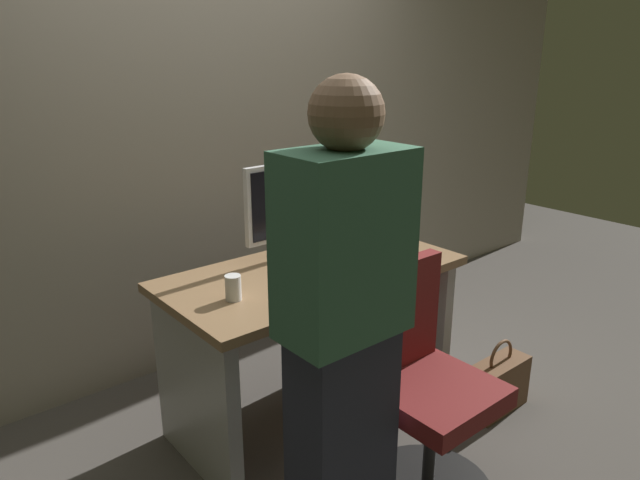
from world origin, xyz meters
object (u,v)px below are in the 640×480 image
object	(u,v)px
office_chair	(422,394)
cell_phone	(408,257)
desk	(313,317)
person_at_desk	(343,335)
mouse	(380,258)
book_stack	(351,226)
keyboard	(328,275)
monitor	(294,203)
cup_near_keyboard	(233,288)
handbag	(498,384)

from	to	relation	value
office_chair	cell_phone	size ratio (longest dim) A/B	6.53
desk	person_at_desk	distance (m)	0.88
mouse	book_stack	xyz separation A→B (m)	(0.09, 0.30, 0.07)
desk	keyboard	size ratio (longest dim) A/B	3.17
desk	person_at_desk	xyz separation A→B (m)	(-0.44, -0.69, 0.33)
monitor	cup_near_keyboard	xyz separation A→B (m)	(-0.51, -0.27, -0.21)
monitor	desk	bearing A→B (deg)	-104.49
office_chair	book_stack	bearing A→B (deg)	65.23
monitor	handbag	size ratio (longest dim) A/B	1.43
cup_near_keyboard	handbag	size ratio (longest dim) A/B	0.27
keyboard	book_stack	distance (m)	0.51
office_chair	keyboard	xyz separation A→B (m)	(-0.02, 0.54, 0.34)
person_at_desk	book_stack	xyz separation A→B (m)	(0.83, 0.87, 0.00)
desk	mouse	distance (m)	0.41
cell_phone	person_at_desk	bearing A→B (deg)	-146.14
desk	office_chair	world-z (taller)	office_chair
office_chair	monitor	xyz separation A→B (m)	(0.05, 0.87, 0.58)
office_chair	monitor	world-z (taller)	monitor
keyboard	cup_near_keyboard	xyz separation A→B (m)	(-0.44, 0.06, 0.04)
cup_near_keyboard	cell_phone	bearing A→B (deg)	-6.94
person_at_desk	handbag	distance (m)	1.36
office_chair	mouse	distance (m)	0.70
handbag	keyboard	bearing A→B (deg)	149.21
mouse	cell_phone	size ratio (longest dim) A/B	0.69
monitor	mouse	xyz separation A→B (m)	(0.25, -0.33, -0.24)
desk	keyboard	world-z (taller)	keyboard
desk	person_at_desk	size ratio (longest dim) A/B	0.83
person_at_desk	cup_near_keyboard	size ratio (longest dim) A/B	15.96
person_at_desk	keyboard	size ratio (longest dim) A/B	3.81
cup_near_keyboard	person_at_desk	bearing A→B (deg)	-88.12
handbag	person_at_desk	bearing A→B (deg)	-173.46
office_chair	cup_near_keyboard	xyz separation A→B (m)	(-0.46, 0.60, 0.38)
cup_near_keyboard	desk	bearing A→B (deg)	8.01
monitor	cell_phone	distance (m)	0.60
desk	book_stack	xyz separation A→B (m)	(0.39, 0.18, 0.33)
monitor	mouse	distance (m)	0.48
monitor	cell_phone	world-z (taller)	monitor
keyboard	cell_phone	xyz separation A→B (m)	(0.46, -0.05, -0.01)
person_at_desk	cell_phone	bearing A→B (deg)	30.36
cell_phone	handbag	distance (m)	0.78
mouse	book_stack	distance (m)	0.32
desk	cup_near_keyboard	bearing A→B (deg)	-171.99
keyboard	book_stack	xyz separation A→B (m)	(0.41, 0.30, 0.08)
cup_near_keyboard	handbag	distance (m)	1.44
monitor	mouse	world-z (taller)	monitor
person_at_desk	cell_phone	world-z (taller)	person_at_desk
mouse	person_at_desk	bearing A→B (deg)	-142.72
monitor	cup_near_keyboard	world-z (taller)	monitor
desk	cup_near_keyboard	distance (m)	0.55
person_at_desk	cup_near_keyboard	distance (m)	0.63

